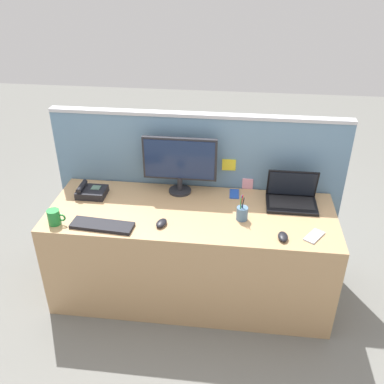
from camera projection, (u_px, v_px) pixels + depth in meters
ground_plane at (191, 290)px, 3.20m from camera, size 10.00×10.00×0.00m
desk at (191, 253)px, 3.02m from camera, size 1.92×0.69×0.71m
cubicle_divider at (197, 192)px, 3.22m from camera, size 2.09×0.08×1.25m
desktop_monitor at (180, 162)px, 2.96m from camera, size 0.52×0.16×0.41m
laptop at (292, 196)px, 2.91m from camera, size 0.34×0.24×0.23m
desk_phone at (91, 192)px, 3.01m from camera, size 0.20×0.16×0.09m
keyboard_main at (102, 225)px, 2.68m from camera, size 0.40×0.15×0.02m
computer_mouse_right_hand at (283, 237)px, 2.57m from camera, size 0.06×0.10×0.03m
computer_mouse_left_hand at (161, 223)px, 2.70m from camera, size 0.08×0.11×0.03m
pen_cup at (242, 213)px, 2.74m from camera, size 0.07×0.07×0.17m
cell_phone_silver_slab at (314, 236)px, 2.60m from camera, size 0.14×0.16×0.01m
cell_phone_blue_case at (234, 194)px, 3.03m from camera, size 0.07×0.13×0.01m
coffee_mug at (54, 217)px, 2.69m from camera, size 0.12×0.08×0.10m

